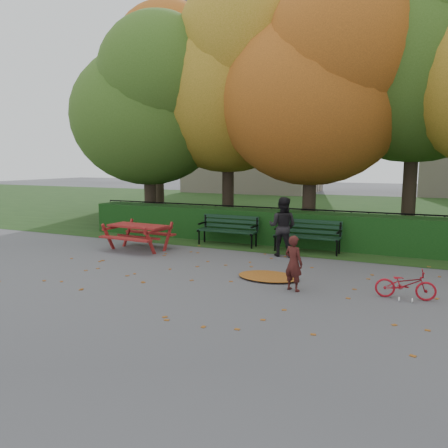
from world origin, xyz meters
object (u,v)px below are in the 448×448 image
at_px(bench_right, 308,233).
at_px(child, 294,263).
at_px(tree_d, 431,45).
at_px(bicycle, 405,284).
at_px(tree_f, 161,90).
at_px(tree_a, 152,104).
at_px(tree_c, 321,85).
at_px(tree_b, 234,79).
at_px(picnic_table, 138,230).
at_px(adult, 282,227).
at_px(bench_left, 228,228).

relative_size(bench_right, child, 1.66).
relative_size(tree_d, bench_right, 5.32).
distance_m(bench_right, bicycle, 4.30).
bearing_deg(tree_f, tree_a, -62.02).
relative_size(tree_c, child, 7.37).
bearing_deg(tree_b, tree_c, -13.45).
relative_size(tree_c, tree_f, 0.87).
distance_m(tree_b, picnic_table, 6.87).
height_order(picnic_table, adult, adult).
distance_m(tree_a, bench_left, 5.89).
distance_m(tree_d, bench_right, 7.07).
height_order(tree_a, bench_right, tree_a).
bearing_deg(tree_b, adult, -51.50).
relative_size(bench_left, picnic_table, 1.03).
bearing_deg(tree_b, bicycle, -46.13).
xyz_separation_m(tree_a, bench_left, (3.89, -1.88, -4.00)).
xyz_separation_m(tree_c, bench_left, (-2.13, -2.26, -4.30)).
xyz_separation_m(tree_b, child, (4.19, -6.78, -4.86)).
height_order(child, bicycle, child).
distance_m(picnic_table, bicycle, 7.24).
distance_m(tree_b, adult, 6.74).
xyz_separation_m(tree_a, tree_c, (6.02, 0.38, 0.30)).
relative_size(tree_b, picnic_table, 5.01).
bearing_deg(child, tree_a, -17.71).
relative_size(child, bicycle, 1.04).
height_order(tree_b, adult, tree_b).
distance_m(tree_d, tree_f, 11.20).
bearing_deg(picnic_table, tree_c, 47.51).
relative_size(bench_right, adult, 1.15).
height_order(tree_c, bench_right, tree_c).
distance_m(tree_c, bicycle, 7.81).
bearing_deg(tree_f, tree_c, -22.35).
bearing_deg(adult, bench_right, -120.60).
relative_size(tree_a, bench_right, 4.16).
bearing_deg(bicycle, bench_right, 31.84).
bearing_deg(bench_right, tree_c, 96.70).
height_order(bench_left, picnic_table, bench_left).
relative_size(tree_b, bench_left, 4.88).
bearing_deg(picnic_table, tree_d, 39.72).
distance_m(tree_d, bicycle, 8.97).
relative_size(tree_c, bench_left, 4.44).
bearing_deg(tree_c, tree_d, 22.61).
bearing_deg(tree_d, tree_c, -157.39).
xyz_separation_m(child, adult, (-1.13, 2.93, 0.24)).
bearing_deg(tree_d, tree_a, -169.67).
height_order(tree_d, bench_right, tree_d).
bearing_deg(tree_c, tree_f, 157.65).
bearing_deg(picnic_table, adult, 17.04).
bearing_deg(tree_d, tree_f, 169.67).
xyz_separation_m(tree_f, picnic_table, (3.83, -7.29, -5.13)).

